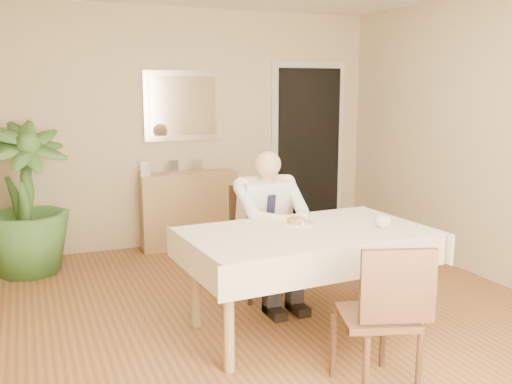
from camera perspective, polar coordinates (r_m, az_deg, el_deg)
name	(u,v)px	position (r m, az deg, el deg)	size (l,w,h in m)	color
room	(275,152)	(4.04, 1.89, 4.06)	(5.00, 5.02, 2.60)	brown
doorway	(308,150)	(6.95, 5.25, 4.18)	(0.96, 0.07, 2.10)	beige
mirror	(183,106)	(6.35, -7.33, 8.53)	(0.86, 0.04, 0.76)	silver
dining_table	(306,242)	(4.08, 5.05, -4.96)	(1.78, 1.12, 0.75)	#9C7E4D
chair_far	(259,232)	(4.89, 0.27, -4.07)	(0.45, 0.45, 0.93)	#43291D
chair_near	(385,310)	(3.39, 12.77, -11.46)	(0.53, 0.54, 0.89)	#43291D
seated_man	(272,221)	(4.59, 1.66, -2.88)	(0.48, 0.72, 1.24)	white
plate	(296,223)	(4.22, 4.04, -3.12)	(0.26, 0.26, 0.02)	white
food	(296,220)	(4.22, 4.04, -2.83)	(0.14, 0.14, 0.06)	brown
knife	(305,222)	(4.18, 4.90, -3.02)	(0.01, 0.01, 0.13)	silver
fork	(295,223)	(4.15, 3.91, -3.12)	(0.01, 0.01, 0.13)	silver
coffee_mug	(383,222)	(4.20, 12.59, -2.90)	(0.11, 0.11, 0.09)	white
sideboard	(189,210)	(6.35, -6.75, -1.79)	(1.04, 0.35, 0.83)	#9C7E4D
photo_frame_left	(145,168)	(6.21, -11.02, 2.36)	(0.10, 0.02, 0.14)	silver
photo_frame_center	(174,167)	(6.24, -8.24, 2.49)	(0.10, 0.02, 0.14)	silver
photo_frame_right	(198,166)	(6.30, -5.80, 2.61)	(0.10, 0.02, 0.14)	silver
potted_palm	(24,199)	(5.77, -22.15, -0.65)	(0.81, 0.81, 1.44)	#356028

